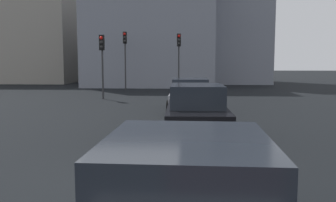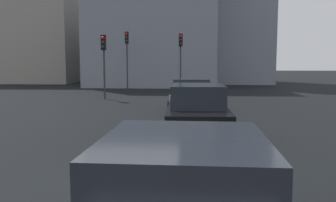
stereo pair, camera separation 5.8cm
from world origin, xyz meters
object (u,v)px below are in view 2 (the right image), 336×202
(car_black_left_second, at_px, (197,112))
(traffic_light_near_right, at_px, (104,53))
(traffic_light_near_left, at_px, (181,50))
(car_silver_left_lead, at_px, (192,95))
(traffic_light_far_left, at_px, (127,49))

(car_black_left_second, distance_m, traffic_light_near_right, 12.07)
(car_black_left_second, relative_size, traffic_light_near_left, 1.05)
(car_silver_left_lead, bearing_deg, traffic_light_far_left, 23.18)
(car_black_left_second, bearing_deg, traffic_light_far_left, 15.26)
(traffic_light_near_right, height_order, traffic_light_far_left, traffic_light_far_left)
(traffic_light_near_left, xyz_separation_m, traffic_light_far_left, (2.04, 4.22, 0.21))
(car_silver_left_lead, relative_size, traffic_light_near_left, 1.09)
(traffic_light_near_left, distance_m, traffic_light_far_left, 4.70)
(car_black_left_second, xyz_separation_m, traffic_light_near_right, (10.66, 5.32, 1.97))
(traffic_light_near_left, height_order, traffic_light_near_right, traffic_light_near_left)
(car_silver_left_lead, height_order, car_black_left_second, car_black_left_second)
(traffic_light_far_left, bearing_deg, car_black_left_second, 16.96)
(traffic_light_near_left, height_order, traffic_light_far_left, traffic_light_far_left)
(car_silver_left_lead, xyz_separation_m, traffic_light_far_left, (11.81, 4.98, 2.49))
(traffic_light_near_left, bearing_deg, car_black_left_second, -1.22)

